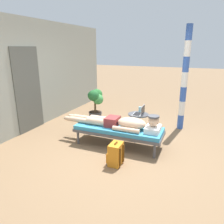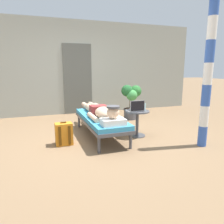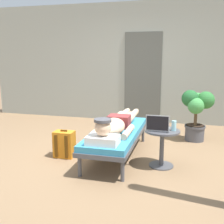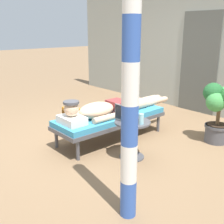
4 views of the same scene
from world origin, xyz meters
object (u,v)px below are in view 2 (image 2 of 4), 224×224
(backpack, at_px, (64,134))
(porch_post, at_px, (208,74))
(person_reclining, at_px, (101,112))
(potted_plant, at_px, (131,98))
(side_table, at_px, (137,119))
(laptop, at_px, (136,108))
(lounge_chair, at_px, (101,120))
(drink_glass, at_px, (144,107))

(backpack, bearing_deg, porch_post, -21.11)
(person_reclining, height_order, potted_plant, potted_plant)
(person_reclining, bearing_deg, side_table, -13.84)
(person_reclining, height_order, porch_post, porch_post)
(person_reclining, bearing_deg, laptop, -19.27)
(lounge_chair, distance_m, potted_plant, 1.66)
(laptop, bearing_deg, lounge_chair, 156.41)
(lounge_chair, relative_size, porch_post, 0.73)
(person_reclining, distance_m, potted_plant, 1.69)
(potted_plant, bearing_deg, drink_glass, -103.96)
(side_table, xyz_separation_m, porch_post, (0.84, -0.90, 0.91))
(drink_glass, height_order, porch_post, porch_post)
(person_reclining, xyz_separation_m, potted_plant, (1.19, 1.20, 0.05))
(drink_glass, bearing_deg, backpack, -179.48)
(side_table, xyz_separation_m, backpack, (-1.46, -0.01, -0.16))
(lounge_chair, bearing_deg, backpack, -162.85)
(backpack, xyz_separation_m, potted_plant, (1.95, 1.38, 0.37))
(person_reclining, distance_m, side_table, 0.74)
(side_table, relative_size, drink_glass, 3.81)
(drink_glass, xyz_separation_m, potted_plant, (0.34, 1.36, -0.02))
(lounge_chair, bearing_deg, person_reclining, -90.00)
(laptop, relative_size, potted_plant, 0.34)
(lounge_chair, relative_size, drink_glass, 13.55)
(porch_post, bearing_deg, backpack, 158.89)
(drink_glass, relative_size, backpack, 0.32)
(laptop, bearing_deg, potted_plant, 68.88)
(drink_glass, distance_m, backpack, 1.66)
(backpack, distance_m, potted_plant, 2.42)
(laptop, distance_m, potted_plant, 1.52)
(laptop, bearing_deg, side_table, 40.52)
(side_table, bearing_deg, backpack, -179.72)
(person_reclining, bearing_deg, backpack, -166.75)
(lounge_chair, xyz_separation_m, drink_glass, (0.85, -0.22, 0.25))
(drink_glass, xyz_separation_m, porch_post, (0.69, -0.90, 0.67))
(lounge_chair, bearing_deg, drink_glass, -14.56)
(laptop, height_order, potted_plant, potted_plant)
(person_reclining, bearing_deg, porch_post, -34.74)
(drink_glass, bearing_deg, side_table, -177.19)
(person_reclining, xyz_separation_m, backpack, (-0.76, -0.18, -0.32))
(backpack, distance_m, porch_post, 2.69)
(backpack, bearing_deg, laptop, -1.80)
(laptop, height_order, backpack, laptop)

